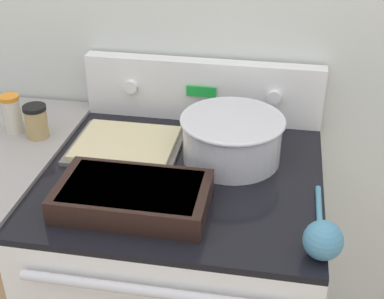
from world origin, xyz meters
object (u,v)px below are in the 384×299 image
spice_jar_orange_cap (12,114)px  ladle (323,238)px  spice_jar_black_cap (36,121)px  mixing_bowl (232,136)px  casserole_dish (133,195)px  baking_tray (126,145)px

spice_jar_orange_cap → ladle: bearing=-23.2°
ladle → spice_jar_black_cap: spice_jar_black_cap is taller
mixing_bowl → ladle: 0.42m
casserole_dish → spice_jar_orange_cap: bearing=147.0°
ladle → spice_jar_orange_cap: 0.95m
spice_jar_black_cap → spice_jar_orange_cap: spice_jar_orange_cap is taller
baking_tray → mixing_bowl: bearing=-1.3°
baking_tray → spice_jar_black_cap: bearing=179.8°
mixing_bowl → spice_jar_black_cap: (-0.56, 0.01, -0.01)m
mixing_bowl → spice_jar_orange_cap: 0.65m
mixing_bowl → baking_tray: bearing=178.7°
baking_tray → spice_jar_black_cap: spice_jar_black_cap is taller
ladle → spice_jar_black_cap: 0.87m
casserole_dish → ladle: size_ratio=1.23×
baking_tray → ladle: 0.64m
spice_jar_black_cap → casserole_dish: bearing=-36.9°
mixing_bowl → baking_tray: 0.31m
baking_tray → spice_jar_orange_cap: bearing=177.1°
mixing_bowl → spice_jar_black_cap: size_ratio=2.88×
mixing_bowl → baking_tray: (-0.30, 0.01, -0.06)m
spice_jar_black_cap → baking_tray: bearing=-0.2°
casserole_dish → baking_tray: bearing=109.5°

